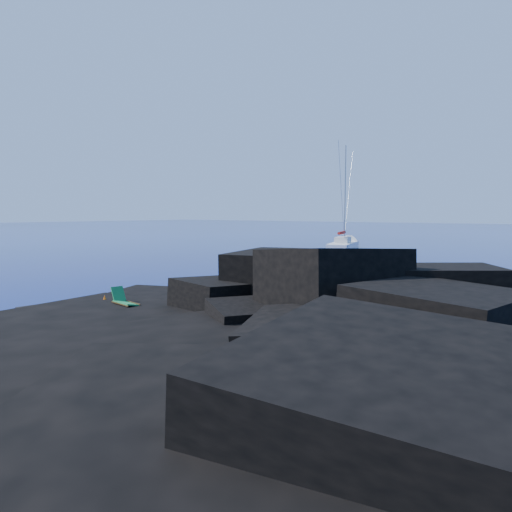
# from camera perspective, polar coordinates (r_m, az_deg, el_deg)

# --- Properties ---
(ground) EXTENTS (400.00, 400.00, 0.00)m
(ground) POSITION_cam_1_polar(r_m,az_deg,el_deg) (27.04, -21.85, -5.54)
(ground) COLOR #030736
(ground) RESTS_ON ground
(headland) EXTENTS (24.00, 24.00, 3.60)m
(headland) POSITION_cam_1_polar(r_m,az_deg,el_deg) (19.66, 6.06, -9.12)
(headland) COLOR black
(headland) RESTS_ON ground
(beach) EXTENTS (9.08, 6.86, 0.70)m
(beach) POSITION_cam_1_polar(r_m,az_deg,el_deg) (23.59, -15.28, -6.87)
(beach) COLOR black
(beach) RESTS_ON ground
(surf_foam) EXTENTS (10.00, 8.00, 0.06)m
(surf_foam) POSITION_cam_1_polar(r_m,az_deg,el_deg) (26.10, -6.61, -5.58)
(surf_foam) COLOR white
(surf_foam) RESTS_ON ground
(sailboat) EXTENTS (6.53, 12.87, 13.29)m
(sailboat) POSITION_cam_1_polar(r_m,az_deg,el_deg) (64.62, 9.96, 0.73)
(sailboat) COLOR silver
(sailboat) RESTS_ON ground
(deck_chair) EXTENTS (1.70, 0.96, 1.10)m
(deck_chair) POSITION_cam_1_polar(r_m,az_deg,el_deg) (23.37, -14.67, -4.72)
(deck_chair) COLOR #1B7D41
(deck_chair) RESTS_ON beach
(towel) EXTENTS (1.86, 1.49, 0.04)m
(towel) POSITION_cam_1_polar(r_m,az_deg,el_deg) (22.32, -16.34, -6.60)
(towel) COLOR silver
(towel) RESTS_ON beach
(sunbather) EXTENTS (1.62, 1.12, 0.23)m
(sunbather) POSITION_cam_1_polar(r_m,az_deg,el_deg) (22.29, -16.35, -6.26)
(sunbather) COLOR tan
(sunbather) RESTS_ON towel
(marker_cone) EXTENTS (0.32, 0.32, 0.49)m
(marker_cone) POSITION_cam_1_polar(r_m,az_deg,el_deg) (25.02, -16.90, -4.85)
(marker_cone) COLOR #FF660D
(marker_cone) RESTS_ON beach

